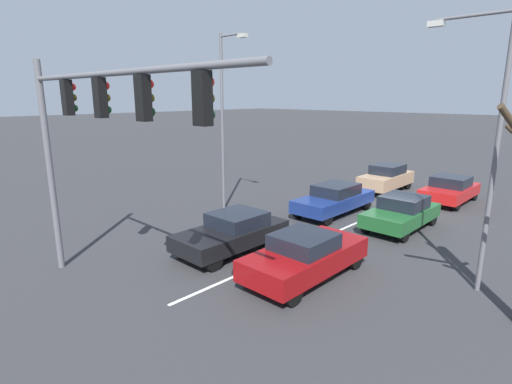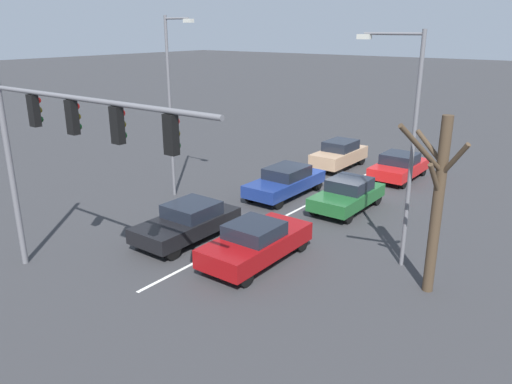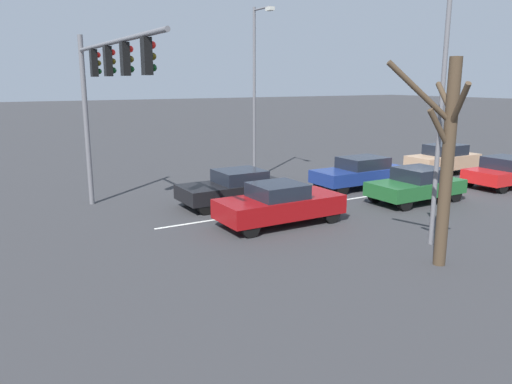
{
  "view_description": "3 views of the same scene",
  "coord_description": "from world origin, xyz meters",
  "px_view_note": "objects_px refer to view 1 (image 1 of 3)",
  "views": [
    {
      "loc": [
        -8.61,
        18.38,
        5.63
      ],
      "look_at": [
        1.27,
        7.99,
        2.17
      ],
      "focal_mm": 28.0,
      "sensor_mm": 36.0,
      "label": 1
    },
    {
      "loc": [
        -11.35,
        21.67,
        7.92
      ],
      "look_at": [
        -0.17,
        6.85,
        1.79
      ],
      "focal_mm": 35.0,
      "sensor_mm": 36.0,
      "label": 2
    },
    {
      "loc": [
        -15.88,
        18.16,
        4.96
      ],
      "look_at": [
        -1.37,
        9.6,
        1.2
      ],
      "focal_mm": 35.0,
      "sensor_mm": 36.0,
      "label": 3
    }
  ],
  "objects_px": {
    "car_maroon_leftlane_front": "(305,255)",
    "street_lamp_left_shoulder": "(488,134)",
    "street_lamp_right_shoulder": "(225,113)",
    "car_darkgreen_leftlane_second": "(401,212)",
    "car_red_leftlane_third": "(450,189)",
    "car_black_midlane_front": "(233,232)",
    "traffic_signal_gantry": "(91,122)",
    "car_navy_midlane_second": "(334,198)",
    "car_tan_midlane_third": "(386,178)"
  },
  "relations": [
    {
      "from": "car_darkgreen_leftlane_second",
      "to": "street_lamp_right_shoulder",
      "type": "height_order",
      "value": "street_lamp_right_shoulder"
    },
    {
      "from": "car_tan_midlane_third",
      "to": "car_black_midlane_front",
      "type": "bearing_deg",
      "value": 91.18
    },
    {
      "from": "car_darkgreen_leftlane_second",
      "to": "car_tan_midlane_third",
      "type": "distance_m",
      "value": 7.2
    },
    {
      "from": "street_lamp_left_shoulder",
      "to": "traffic_signal_gantry",
      "type": "bearing_deg",
      "value": 47.54
    },
    {
      "from": "street_lamp_right_shoulder",
      "to": "street_lamp_left_shoulder",
      "type": "height_order",
      "value": "street_lamp_right_shoulder"
    },
    {
      "from": "car_darkgreen_leftlane_second",
      "to": "car_red_leftlane_third",
      "type": "distance_m",
      "value": 6.06
    },
    {
      "from": "car_black_midlane_front",
      "to": "car_darkgreen_leftlane_second",
      "type": "height_order",
      "value": "car_darkgreen_leftlane_second"
    },
    {
      "from": "car_black_midlane_front",
      "to": "car_navy_midlane_second",
      "type": "bearing_deg",
      "value": -90.59
    },
    {
      "from": "car_tan_midlane_third",
      "to": "street_lamp_left_shoulder",
      "type": "xyz_separation_m",
      "value": [
        -7.56,
        10.07,
        3.77
      ]
    },
    {
      "from": "traffic_signal_gantry",
      "to": "street_lamp_right_shoulder",
      "type": "height_order",
      "value": "street_lamp_right_shoulder"
    },
    {
      "from": "traffic_signal_gantry",
      "to": "street_lamp_right_shoulder",
      "type": "bearing_deg",
      "value": -62.95
    },
    {
      "from": "car_black_midlane_front",
      "to": "traffic_signal_gantry",
      "type": "bearing_deg",
      "value": 91.19
    },
    {
      "from": "car_red_leftlane_third",
      "to": "street_lamp_right_shoulder",
      "type": "relative_size",
      "value": 0.48
    },
    {
      "from": "car_red_leftlane_third",
      "to": "traffic_signal_gantry",
      "type": "height_order",
      "value": "traffic_signal_gantry"
    },
    {
      "from": "car_maroon_leftlane_front",
      "to": "car_darkgreen_leftlane_second",
      "type": "relative_size",
      "value": 1.09
    },
    {
      "from": "car_red_leftlane_third",
      "to": "street_lamp_right_shoulder",
      "type": "height_order",
      "value": "street_lamp_right_shoulder"
    },
    {
      "from": "car_darkgreen_leftlane_second",
      "to": "car_tan_midlane_third",
      "type": "relative_size",
      "value": 0.99
    },
    {
      "from": "car_black_midlane_front",
      "to": "car_red_leftlane_third",
      "type": "xyz_separation_m",
      "value": [
        -3.44,
        -12.83,
        -0.0
      ]
    },
    {
      "from": "car_darkgreen_leftlane_second",
      "to": "street_lamp_right_shoulder",
      "type": "relative_size",
      "value": 0.49
    },
    {
      "from": "car_red_leftlane_third",
      "to": "car_black_midlane_front",
      "type": "bearing_deg",
      "value": 74.99
    },
    {
      "from": "car_maroon_leftlane_front",
      "to": "street_lamp_left_shoulder",
      "type": "xyz_separation_m",
      "value": [
        -3.98,
        -2.85,
        3.85
      ]
    },
    {
      "from": "street_lamp_right_shoulder",
      "to": "street_lamp_left_shoulder",
      "type": "xyz_separation_m",
      "value": [
        -11.54,
        0.65,
        -0.22
      ]
    },
    {
      "from": "car_navy_midlane_second",
      "to": "street_lamp_right_shoulder",
      "type": "bearing_deg",
      "value": 36.8
    },
    {
      "from": "street_lamp_right_shoulder",
      "to": "street_lamp_left_shoulder",
      "type": "distance_m",
      "value": 11.56
    },
    {
      "from": "traffic_signal_gantry",
      "to": "street_lamp_left_shoulder",
      "type": "relative_size",
      "value": 1.2
    },
    {
      "from": "car_navy_midlane_second",
      "to": "street_lamp_right_shoulder",
      "type": "distance_m",
      "value": 6.74
    },
    {
      "from": "car_navy_midlane_second",
      "to": "traffic_signal_gantry",
      "type": "bearing_deg",
      "value": 90.17
    },
    {
      "from": "car_maroon_leftlane_front",
      "to": "street_lamp_left_shoulder",
      "type": "bearing_deg",
      "value": -144.37
    },
    {
      "from": "car_black_midlane_front",
      "to": "traffic_signal_gantry",
      "type": "distance_m",
      "value": 6.54
    },
    {
      "from": "car_maroon_leftlane_front",
      "to": "street_lamp_right_shoulder",
      "type": "bearing_deg",
      "value": -24.86
    },
    {
      "from": "car_darkgreen_leftlane_second",
      "to": "car_red_leftlane_third",
      "type": "relative_size",
      "value": 1.01
    },
    {
      "from": "car_black_midlane_front",
      "to": "car_darkgreen_leftlane_second",
      "type": "distance_m",
      "value": 7.59
    },
    {
      "from": "car_maroon_leftlane_front",
      "to": "street_lamp_right_shoulder",
      "type": "height_order",
      "value": "street_lamp_right_shoulder"
    },
    {
      "from": "car_black_midlane_front",
      "to": "street_lamp_right_shoulder",
      "type": "relative_size",
      "value": 0.52
    },
    {
      "from": "car_navy_midlane_second",
      "to": "traffic_signal_gantry",
      "type": "height_order",
      "value": "traffic_signal_gantry"
    },
    {
      "from": "car_darkgreen_leftlane_second",
      "to": "car_red_leftlane_third",
      "type": "height_order",
      "value": "car_darkgreen_leftlane_second"
    },
    {
      "from": "traffic_signal_gantry",
      "to": "street_lamp_left_shoulder",
      "type": "distance_m",
      "value": 10.66
    },
    {
      "from": "car_tan_midlane_third",
      "to": "street_lamp_left_shoulder",
      "type": "distance_m",
      "value": 13.14
    },
    {
      "from": "car_tan_midlane_third",
      "to": "car_maroon_leftlane_front",
      "type": "bearing_deg",
      "value": 105.49
    },
    {
      "from": "car_black_midlane_front",
      "to": "car_red_leftlane_third",
      "type": "relative_size",
      "value": 1.08
    },
    {
      "from": "car_tan_midlane_third",
      "to": "street_lamp_right_shoulder",
      "type": "distance_m",
      "value": 10.98
    },
    {
      "from": "car_black_midlane_front",
      "to": "car_darkgreen_leftlane_second",
      "type": "bearing_deg",
      "value": -116.91
    },
    {
      "from": "car_tan_midlane_third",
      "to": "traffic_signal_gantry",
      "type": "relative_size",
      "value": 0.44
    },
    {
      "from": "car_navy_midlane_second",
      "to": "traffic_signal_gantry",
      "type": "xyz_separation_m",
      "value": [
        -0.03,
        11.73,
        4.21
      ]
    },
    {
      "from": "car_red_leftlane_third",
      "to": "car_tan_midlane_third",
      "type": "relative_size",
      "value": 0.98
    },
    {
      "from": "car_maroon_leftlane_front",
      "to": "car_darkgreen_leftlane_second",
      "type": "bearing_deg",
      "value": -91.04
    },
    {
      "from": "car_navy_midlane_second",
      "to": "car_maroon_leftlane_front",
      "type": "bearing_deg",
      "value": 115.77
    },
    {
      "from": "traffic_signal_gantry",
      "to": "car_red_leftlane_third",
      "type": "bearing_deg",
      "value": -100.6
    },
    {
      "from": "car_navy_midlane_second",
      "to": "car_black_midlane_front",
      "type": "bearing_deg",
      "value": 89.41
    },
    {
      "from": "car_red_leftlane_third",
      "to": "street_lamp_right_shoulder",
      "type": "distance_m",
      "value": 12.74
    }
  ]
}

